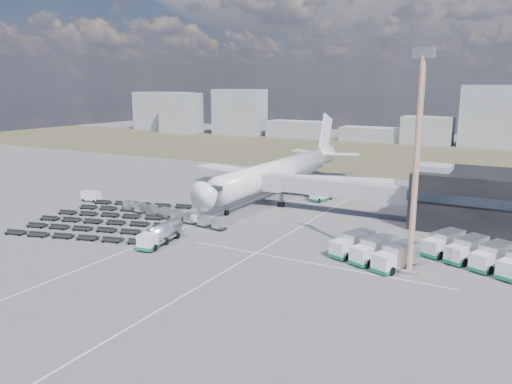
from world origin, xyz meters
The scene contains 16 objects.
ground centered at (0.00, 0.00, 0.00)m, with size 420.00×420.00×0.00m, color #565659.
grass_strip centered at (0.00, 110.00, 0.01)m, with size 420.00×90.00×0.01m, color #473F2A.
lane_markings centered at (9.77, 3.00, 0.01)m, with size 47.12×110.00×0.01m.
terminal centered at (47.77, 23.96, 5.25)m, with size 30.40×16.40×11.00m.
jet_bridge centered at (15.90, 20.42, 5.05)m, with size 30.30×3.80×7.05m.
airliner centered at (0.00, 32.38, 5.29)m, with size 51.59×64.53×17.62m.
skyline centered at (-9.49, 153.69, 9.42)m, with size 296.61×22.65×25.35m.
fuel_tanker centered at (0.36, -11.37, 1.63)m, with size 3.93×10.33×3.25m.
pushback_tug centered at (-1.73, 1.42, 0.71)m, with size 3.12×1.76×1.42m, color white.
utility_van centered at (-32.62, 4.83, 1.11)m, with size 4.15×1.88×2.23m, color white.
catering_truck centered at (11.29, 30.38, 1.39)m, with size 3.74×6.34×2.73m.
service_trucks_near centered at (32.56, -2.98, 1.70)m, with size 12.40×10.98×3.13m.
service_trucks_far centered at (45.96, 3.20, 1.68)m, with size 15.80×12.62×3.09m.
uld_row centered at (-7.72, 1.18, 1.07)m, with size 26.52×4.88×1.79m.
baggage_dollies centered at (-16.99, -5.22, 0.41)m, with size 31.39×31.78×0.82m.
floodlight_mast centered at (38.10, -4.77, 14.81)m, with size 2.82×2.28×29.56m.
Camera 1 is at (51.06, -70.98, 24.78)m, focal length 35.00 mm.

